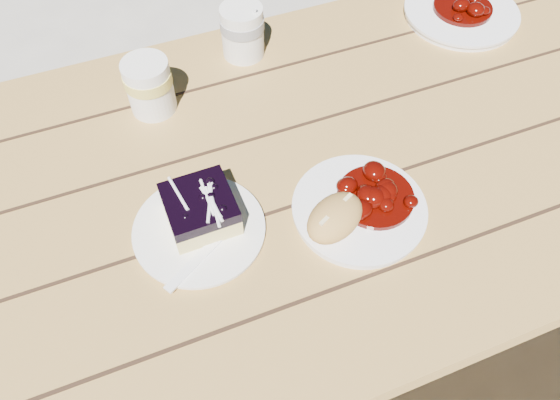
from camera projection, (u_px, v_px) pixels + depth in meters
name	position (u px, v px, depth m)	size (l,w,h in m)	color
ground	(258.00, 344.00, 1.53)	(60.00, 60.00, 0.00)	#ABA69A
picnic_table	(249.00, 231.00, 1.05)	(2.00, 1.55, 0.75)	olive
main_plate	(359.00, 210.00, 0.87)	(0.21, 0.21, 0.02)	white
goulash_stew	(377.00, 191.00, 0.86)	(0.12, 0.12, 0.04)	#420602
bread_roll	(335.00, 218.00, 0.82)	(0.10, 0.07, 0.05)	tan
dessert_plate	(199.00, 230.00, 0.85)	(0.20, 0.20, 0.01)	white
blueberry_cake	(200.00, 209.00, 0.83)	(0.10, 0.10, 0.06)	#E7D57E
fork_dessert	(196.00, 260.00, 0.81)	(0.03, 0.16, 0.01)	white
coffee_cup	(242.00, 32.00, 1.06)	(0.08, 0.08, 0.10)	white
second_plate	(461.00, 13.00, 1.17)	(0.24, 0.24, 0.02)	white
second_stew	(465.00, 1.00, 1.15)	(0.12, 0.12, 0.04)	#420602
second_cup	(149.00, 86.00, 0.97)	(0.08, 0.08, 0.10)	white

